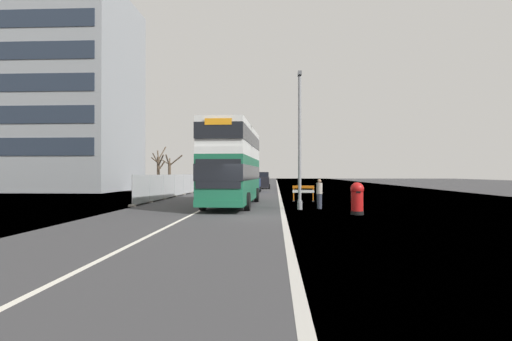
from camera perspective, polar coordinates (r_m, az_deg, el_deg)
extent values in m
cube|color=#38383A|center=(18.99, -1.26, -6.71)|extent=(140.00, 280.00, 0.10)
cube|color=gray|center=(21.61, 31.66, -5.81)|extent=(20.00, 280.00, 0.05)
cube|color=#B2AFA8|center=(18.95, 3.94, -6.58)|extent=(0.24, 196.00, 0.01)
cube|color=silver|center=(19.38, -9.56, -6.44)|extent=(0.16, 168.00, 0.01)
cube|color=#196042|center=(25.54, -3.19, -1.20)|extent=(2.79, 11.46, 2.66)
cube|color=silver|center=(25.56, -3.19, 2.23)|extent=(2.79, 11.46, 0.40)
cube|color=silver|center=(25.62, -3.19, 4.38)|extent=(2.76, 11.35, 1.53)
cube|color=black|center=(25.53, -3.19, -0.31)|extent=(2.82, 11.57, 0.85)
cube|color=black|center=(25.62, -3.19, 4.38)|extent=(2.81, 11.52, 0.84)
cube|color=black|center=(19.88, -5.39, -0.47)|extent=(2.26, 0.13, 1.46)
cube|color=orange|center=(20.05, -5.38, 6.93)|extent=(1.35, 0.10, 0.32)
cube|color=#196042|center=(25.58, -3.19, -3.78)|extent=(2.82, 11.57, 0.36)
cylinder|color=black|center=(22.31, -7.54, -4.34)|extent=(0.33, 1.01, 1.00)
cylinder|color=black|center=(21.94, -1.24, -4.42)|extent=(0.33, 1.01, 1.00)
cylinder|color=black|center=(28.85, -4.78, -3.45)|extent=(0.33, 1.01, 1.00)
cylinder|color=black|center=(28.56, 0.09, -3.48)|extent=(0.33, 1.01, 1.00)
cylinder|color=gray|center=(22.75, 6.21, 3.94)|extent=(0.18, 0.18, 7.51)
cube|color=slate|center=(23.37, 6.20, 13.46)|extent=(0.20, 0.70, 0.20)
cylinder|color=gray|center=(22.76, 6.21, -4.90)|extent=(0.29, 0.29, 0.50)
cylinder|color=black|center=(20.51, 14.14, -5.83)|extent=(0.64, 0.64, 0.18)
cylinder|color=#B71414|center=(20.46, 14.14, -4.07)|extent=(0.59, 0.59, 1.08)
sphere|color=#B71414|center=(20.43, 14.13, -2.55)|extent=(0.66, 0.66, 0.66)
cube|color=black|center=(20.14, 14.30, -2.98)|extent=(0.22, 0.03, 0.07)
cube|color=orange|center=(29.13, 6.73, -2.32)|extent=(1.55, 0.28, 0.20)
cube|color=white|center=(29.14, 6.73, -2.95)|extent=(1.55, 0.28, 0.20)
cube|color=orange|center=(29.20, 5.36, -3.36)|extent=(0.08, 0.08, 1.06)
cube|color=black|center=(29.23, 5.36, -4.31)|extent=(0.20, 0.45, 0.08)
cube|color=orange|center=(29.12, 8.10, -3.36)|extent=(0.08, 0.08, 1.06)
cube|color=black|center=(29.15, 8.10, -4.32)|extent=(0.20, 0.45, 0.08)
cube|color=#A8AAAD|center=(27.39, -15.92, -2.58)|extent=(0.04, 3.26, 1.88)
cube|color=#A8AAAD|center=(30.63, -13.88, -2.35)|extent=(0.04, 3.26, 1.88)
cube|color=#A8AAAD|center=(33.90, -12.23, -2.16)|extent=(0.04, 3.26, 1.88)
cube|color=#A8AAAD|center=(37.19, -10.88, -2.01)|extent=(0.04, 3.26, 1.88)
cube|color=#A8AAAD|center=(40.50, -9.74, -1.88)|extent=(0.04, 3.26, 1.88)
cube|color=#A8AAAD|center=(43.83, -8.78, -1.77)|extent=(0.04, 3.26, 1.88)
cylinder|color=#939699|center=(25.78, -17.13, -2.71)|extent=(0.06, 0.06, 1.98)
cube|color=gray|center=(25.84, -17.13, -4.77)|extent=(0.44, 0.20, 0.12)
cylinder|color=#939699|center=(29.00, -14.84, -2.46)|extent=(0.06, 0.06, 1.98)
cube|color=gray|center=(29.05, -14.84, -4.29)|extent=(0.44, 0.20, 0.12)
cylinder|color=#939699|center=(32.26, -13.01, -2.25)|extent=(0.06, 0.06, 1.98)
cube|color=gray|center=(32.30, -13.02, -3.90)|extent=(0.44, 0.20, 0.12)
cylinder|color=#939699|center=(35.54, -11.52, -2.08)|extent=(0.06, 0.06, 1.98)
cube|color=gray|center=(35.58, -11.53, -3.58)|extent=(0.44, 0.20, 0.12)
cylinder|color=#939699|center=(38.84, -10.29, -1.94)|extent=(0.06, 0.06, 1.98)
cube|color=gray|center=(38.88, -10.29, -3.31)|extent=(0.44, 0.20, 0.12)
cylinder|color=#939699|center=(42.16, -9.24, -1.82)|extent=(0.06, 0.06, 1.98)
cube|color=gray|center=(42.20, -9.25, -3.08)|extent=(0.44, 0.20, 0.12)
cylinder|color=#939699|center=(45.49, -8.35, -1.72)|extent=(0.06, 0.06, 1.98)
cube|color=gray|center=(45.52, -8.36, -2.88)|extent=(0.44, 0.20, 0.12)
cube|color=navy|center=(44.03, -0.67, -1.98)|extent=(1.89, 3.86, 1.29)
cube|color=black|center=(44.01, -0.67, -0.65)|extent=(1.74, 2.12, 0.75)
cylinder|color=black|center=(45.19, 0.61, -2.60)|extent=(0.20, 0.60, 0.60)
cylinder|color=black|center=(45.30, -1.78, -2.60)|extent=(0.20, 0.60, 0.60)
cylinder|color=black|center=(42.81, 0.49, -2.73)|extent=(0.20, 0.60, 0.60)
cylinder|color=black|center=(42.92, -2.03, -2.72)|extent=(0.20, 0.60, 0.60)
cube|color=black|center=(53.62, 0.90, -1.66)|extent=(1.84, 3.93, 1.36)
cube|color=black|center=(53.60, 0.90, -0.58)|extent=(1.70, 2.16, 0.67)
cylinder|color=black|center=(54.83, 1.90, -2.22)|extent=(0.20, 0.60, 0.60)
cylinder|color=black|center=(54.89, -0.02, -2.21)|extent=(0.20, 0.60, 0.60)
cylinder|color=black|center=(52.39, 1.86, -2.30)|extent=(0.20, 0.60, 0.60)
cylinder|color=black|center=(52.45, -0.15, -2.30)|extent=(0.20, 0.60, 0.60)
cube|color=black|center=(62.23, 0.90, -1.59)|extent=(1.89, 4.38, 1.12)
cube|color=black|center=(62.22, 0.90, -0.76)|extent=(1.74, 2.41, 0.68)
cylinder|color=black|center=(63.58, 1.79, -1.97)|extent=(0.20, 0.60, 0.60)
cylinder|color=black|center=(63.64, 0.09, -1.96)|extent=(0.20, 0.60, 0.60)
cylinder|color=black|center=(60.86, 1.75, -2.04)|extent=(0.20, 0.60, 0.60)
cylinder|color=black|center=(60.93, -0.03, -2.03)|extent=(0.20, 0.60, 0.60)
cylinder|color=#4C3D2D|center=(56.23, -13.67, -0.28)|extent=(0.39, 0.39, 4.28)
cylinder|color=#4C3D2D|center=(56.12, -13.25, 0.62)|extent=(1.01, 0.20, 1.35)
cylinder|color=#4C3D2D|center=(56.83, -13.16, 2.38)|extent=(0.85, 1.48, 1.94)
cylinder|color=#4C3D2D|center=(56.88, -13.71, 2.18)|extent=(0.63, 1.29, 1.28)
cylinder|color=#4C3D2D|center=(56.34, -14.13, 1.40)|extent=(1.03, 0.25, 0.90)
cylinder|color=#4C3D2D|center=(55.92, -14.04, 1.65)|extent=(0.69, 1.04, 1.49)
cylinder|color=#4C3D2D|center=(55.50, -13.33, 1.39)|extent=(1.28, 1.48, 1.60)
cylinder|color=#4C3D2D|center=(54.66, -12.16, -0.72)|extent=(0.37, 0.37, 3.45)
cylinder|color=#4C3D2D|center=(54.33, -11.29, 1.41)|extent=(1.90, 0.45, 1.50)
cylinder|color=#4C3D2D|center=(55.28, -12.14, 1.18)|extent=(0.47, 1.31, 1.08)
cylinder|color=#4C3D2D|center=(54.98, -12.75, 1.23)|extent=(1.34, 0.41, 0.85)
cylinder|color=#4C3D2D|center=(54.03, -12.40, 1.39)|extent=(0.29, 1.51, 1.56)
cylinder|color=#2D3342|center=(23.40, 8.97, -4.34)|extent=(0.29, 0.29, 0.86)
cylinder|color=#B2A89E|center=(23.36, 8.97, -2.51)|extent=(0.34, 0.34, 0.63)
sphere|color=#937056|center=(23.35, 8.96, -1.46)|extent=(0.22, 0.22, 0.22)
cube|color=gray|center=(55.76, -29.33, 9.36)|extent=(23.39, 13.79, 22.89)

